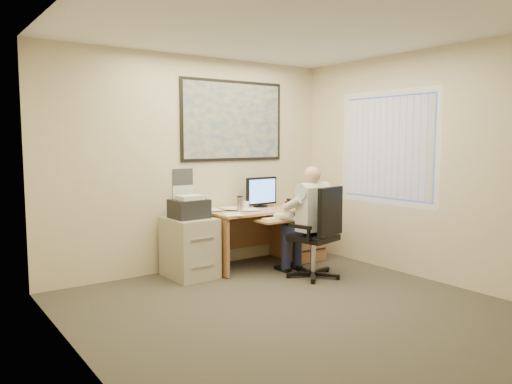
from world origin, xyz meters
TOP-DOWN VIEW (x-y plane):
  - room_shell at (0.00, 0.00)m, footprint 4.00×4.50m
  - desk at (1.17, 1.90)m, footprint 1.60×0.97m
  - world_map at (0.59, 2.23)m, footprint 1.56×0.03m
  - wall_calendar at (-0.16, 2.24)m, footprint 0.28×0.01m
  - window_blinds at (1.97, 0.80)m, footprint 0.06×1.40m
  - filing_cabinet at (-0.26, 1.89)m, footprint 0.54×0.64m
  - office_chair at (0.94, 0.97)m, footprint 0.79×0.79m
  - person at (0.95, 1.05)m, footprint 0.59×0.80m

SIDE VIEW (x-z plane):
  - office_chair at x=0.94m, z-range -0.23..0.88m
  - filing_cabinet at x=-0.26m, z-range -0.07..0.92m
  - desk at x=1.17m, z-range -0.13..1.01m
  - person at x=0.95m, z-range 0.00..1.34m
  - wall_calendar at x=-0.16m, z-range 0.87..1.29m
  - room_shell at x=0.00m, z-range 0.00..2.70m
  - window_blinds at x=1.97m, z-range 0.90..2.20m
  - world_map at x=0.59m, z-range 1.37..2.43m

